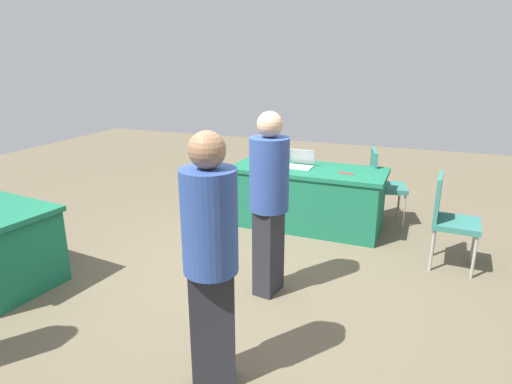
{
  "coord_description": "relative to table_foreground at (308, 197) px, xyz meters",
  "views": [
    {
      "loc": [
        -1.41,
        3.44,
        2.07
      ],
      "look_at": [
        -0.06,
        -0.05,
        0.9
      ],
      "focal_mm": 30.49,
      "sensor_mm": 36.0,
      "label": 1
    }
  ],
  "objects": [
    {
      "name": "yarn_ball",
      "position": [
        0.5,
        0.01,
        0.45
      ],
      "size": [
        0.14,
        0.14,
        0.14
      ],
      "primitive_type": "sphere",
      "color": "#B2382D",
      "rests_on": "table_foreground"
    },
    {
      "name": "ground_plane",
      "position": [
        0.15,
        1.63,
        -0.38
      ],
      "size": [
        14.4,
        14.4,
        0.0
      ],
      "primitive_type": "plane",
      "color": "brown"
    },
    {
      "name": "laptop_silver",
      "position": [
        0.12,
        -0.02,
        0.42
      ],
      "size": [
        0.33,
        0.3,
        0.21
      ],
      "rotation": [
        0.0,
        0.0,
        -0.03
      ],
      "color": "silver",
      "rests_on": "table_foreground"
    },
    {
      "name": "person_attendee_browsing",
      "position": [
        -0.08,
        1.71,
        0.54
      ],
      "size": [
        0.39,
        0.39,
        1.65
      ],
      "rotation": [
        0.0,
        0.0,
        4.56
      ],
      "color": "#26262D",
      "rests_on": "ground"
    },
    {
      "name": "table_foreground",
      "position": [
        0.0,
        0.0,
        0.0
      ],
      "size": [
        1.89,
        0.85,
        0.76
      ],
      "rotation": [
        0.0,
        0.0,
        -0.02
      ],
      "color": "#196647",
      "rests_on": "ground"
    },
    {
      "name": "chair_near_front",
      "position": [
        -0.85,
        -0.48,
        0.16
      ],
      "size": [
        0.53,
        0.53,
        0.95
      ],
      "rotation": [
        0.0,
        0.0,
        1.79
      ],
      "color": "#9E9993",
      "rests_on": "ground"
    },
    {
      "name": "chair_tucked_right",
      "position": [
        0.78,
        -0.71,
        0.18
      ],
      "size": [
        0.61,
        0.61,
        0.97
      ],
      "rotation": [
        0.0,
        0.0,
        4.12
      ],
      "color": "#9E9993",
      "rests_on": "ground"
    },
    {
      "name": "scissors_red",
      "position": [
        -0.47,
        0.1,
        0.38
      ],
      "size": [
        0.18,
        0.07,
        0.01
      ],
      "primitive_type": "cube",
      "rotation": [
        0.0,
        0.0,
        2.95
      ],
      "color": "red",
      "rests_on": "table_foreground"
    },
    {
      "name": "person_presenter",
      "position": [
        -0.14,
        2.93,
        0.55
      ],
      "size": [
        0.45,
        0.45,
        1.68
      ],
      "rotation": [
        0.0,
        0.0,
        3.58
      ],
      "color": "#26262D",
      "rests_on": "ground"
    },
    {
      "name": "chair_by_pillar",
      "position": [
        -1.6,
        0.56,
        0.16
      ],
      "size": [
        0.47,
        0.47,
        0.95
      ],
      "rotation": [
        0.0,
        0.0,
        1.51
      ],
      "color": "#9E9993",
      "rests_on": "ground"
    }
  ]
}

